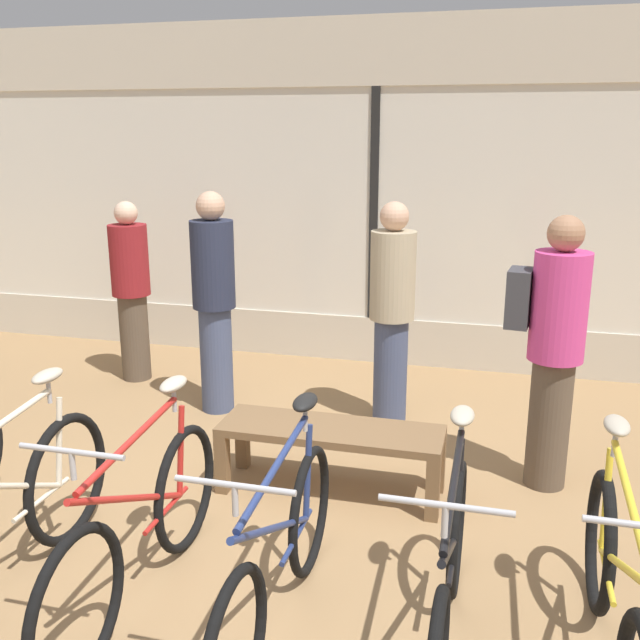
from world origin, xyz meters
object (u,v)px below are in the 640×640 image
object	(u,v)px
bicycle_far_right	(616,603)
customer_near_bench	(553,345)
customer_near_rack	(131,288)
display_bench	(331,439)
customer_mid_floor	(392,310)
bicycle_right	(449,582)
bicycle_left	(8,520)
customer_by_window	(214,298)
bicycle_center_right	(279,560)
bicycle_center_left	(141,530)

from	to	relation	value
bicycle_far_right	customer_near_bench	size ratio (longest dim) A/B	1.00
bicycle_far_right	customer_near_rack	distance (m)	4.75
display_bench	customer_mid_floor	size ratio (longest dim) A/B	0.81
bicycle_right	bicycle_far_right	xyz separation A→B (m)	(0.67, 0.04, -0.00)
bicycle_left	customer_near_rack	xyz separation A→B (m)	(-0.95, 2.99, 0.45)
display_bench	customer_by_window	xyz separation A→B (m)	(-1.22, 1.10, 0.58)
display_bench	customer_mid_floor	bearing A→B (deg)	81.36
customer_mid_floor	customer_near_bench	distance (m)	1.35
bicycle_left	customer_by_window	bearing A→B (deg)	88.53
bicycle_far_right	customer_near_rack	xyz separation A→B (m)	(-3.74, 2.88, 0.48)
bicycle_left	customer_mid_floor	world-z (taller)	customer_mid_floor
bicycle_right	display_bench	xyz separation A→B (m)	(-0.84, 1.31, -0.01)
bicycle_center_right	customer_near_bench	size ratio (longest dim) A/B	0.99
bicycle_left	bicycle_far_right	bearing A→B (deg)	2.24
customer_mid_floor	customer_near_rack	bearing A→B (deg)	170.29
bicycle_center_left	display_bench	xyz separation A→B (m)	(0.62, 1.28, -0.02)
bicycle_left	bicycle_center_right	xyz separation A→B (m)	(1.38, 0.04, -0.02)
bicycle_right	customer_mid_floor	bearing A→B (deg)	104.66
bicycle_center_right	bicycle_center_left	bearing A→B (deg)	175.68
bicycle_right	customer_by_window	world-z (taller)	customer_by_window
customer_mid_floor	customer_near_bench	bearing A→B (deg)	-33.69
bicycle_left	customer_by_window	world-z (taller)	customer_by_window
bicycle_center_right	bicycle_right	distance (m)	0.75
bicycle_left	bicycle_far_right	xyz separation A→B (m)	(2.79, 0.11, -0.02)
customer_by_window	customer_mid_floor	xyz separation A→B (m)	(1.40, 0.10, -0.03)
bicycle_left	customer_by_window	size ratio (longest dim) A/B	0.98
customer_near_rack	customer_mid_floor	size ratio (longest dim) A/B	0.94
customer_mid_floor	bicycle_far_right	bearing A→B (deg)	-61.75
customer_near_rack	customer_by_window	size ratio (longest dim) A/B	0.91
bicycle_center_right	display_bench	xyz separation A→B (m)	(-0.09, 1.34, -0.02)
bicycle_center_left	customer_near_rack	bearing A→B (deg)	119.19
bicycle_left	customer_near_rack	size ratio (longest dim) A/B	1.08
bicycle_center_left	bicycle_center_right	bearing A→B (deg)	-4.32
bicycle_center_right	customer_by_window	distance (m)	2.82
bicycle_center_left	bicycle_right	bearing A→B (deg)	-0.85
bicycle_left	customer_near_bench	world-z (taller)	customer_near_bench
customer_by_window	bicycle_center_right	bearing A→B (deg)	-61.68
display_bench	customer_near_bench	world-z (taller)	customer_near_bench
customer_near_rack	customer_by_window	world-z (taller)	customer_by_window
bicycle_center_left	bicycle_far_right	size ratio (longest dim) A/B	0.99
bicycle_far_right	display_bench	distance (m)	1.97
customer_near_rack	bicycle_center_left	bearing A→B (deg)	-60.81
customer_by_window	bicycle_far_right	bearing A→B (deg)	-40.94
bicycle_center_left	bicycle_center_right	distance (m)	0.71
display_bench	customer_near_rack	xyz separation A→B (m)	(-2.24, 1.61, 0.49)
bicycle_center_left	bicycle_right	xyz separation A→B (m)	(1.46, -0.02, -0.01)
bicycle_center_left	display_bench	world-z (taller)	bicycle_center_left
bicycle_right	customer_near_rack	size ratio (longest dim) A/B	1.05
bicycle_center_right	customer_mid_floor	world-z (taller)	customer_mid_floor
customer_near_rack	customer_near_bench	world-z (taller)	customer_near_bench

